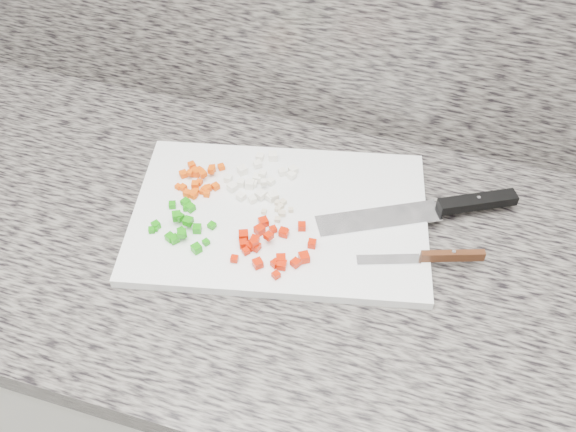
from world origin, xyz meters
name	(u,v)px	position (x,y,z in m)	size (l,w,h in m)	color
cabinet	(296,393)	(0.00, 1.44, 0.43)	(3.92, 0.62, 0.86)	silver
countertop	(299,256)	(0.00, 1.44, 0.88)	(3.96, 0.64, 0.04)	#68625B
cutting_board	(280,216)	(-0.05, 1.49, 0.91)	(0.46, 0.31, 0.02)	white
carrot_pile	(198,180)	(-0.19, 1.51, 0.92)	(0.08, 0.09, 0.02)	#E74B05
onion_pile	(260,180)	(-0.10, 1.54, 0.92)	(0.11, 0.12, 0.02)	white
green_pepper_pile	(182,225)	(-0.18, 1.41, 0.92)	(0.10, 0.10, 0.02)	#18890C
red_pepper_pile	(271,245)	(-0.04, 1.41, 0.92)	(0.12, 0.11, 0.02)	red
garlic_pile	(278,208)	(-0.05, 1.49, 0.92)	(0.05, 0.05, 0.01)	beige
chef_knife	(444,207)	(0.20, 1.57, 0.92)	(0.30, 0.18, 0.02)	silver
paring_knife	(436,257)	(0.20, 1.46, 0.92)	(0.18, 0.07, 0.02)	silver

